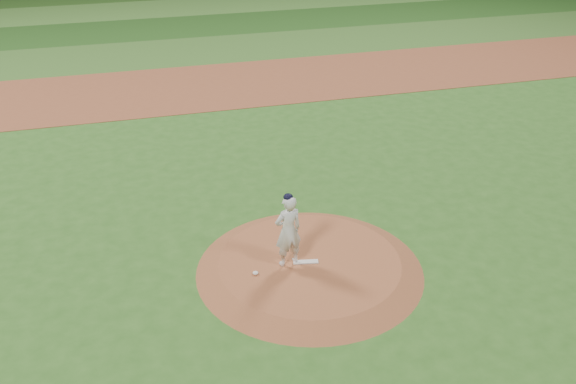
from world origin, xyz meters
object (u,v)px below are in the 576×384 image
Objects in this scene: pitcher_on_mound at (288,230)px; pitching_rubber at (306,262)px; pitchers_mound at (310,265)px; rosin_bag at (255,273)px.

pitching_rubber is at bearing -9.09° from pitcher_on_mound.
pitchers_mound is 40.86× the size of rosin_bag.
pitching_rubber is 1.28m from rosin_bag.
pitching_rubber is (-0.11, -0.03, 0.14)m from pitchers_mound.
rosin_bag is (-1.38, -0.18, 0.16)m from pitchers_mound.
pitching_rubber is 4.49× the size of rosin_bag.
rosin_bag reaches higher than pitchers_mound.
pitcher_on_mound reaches higher than pitching_rubber.
rosin_bag reaches higher than pitching_rubber.
pitcher_on_mound is (-0.42, 0.07, 0.92)m from pitching_rubber.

